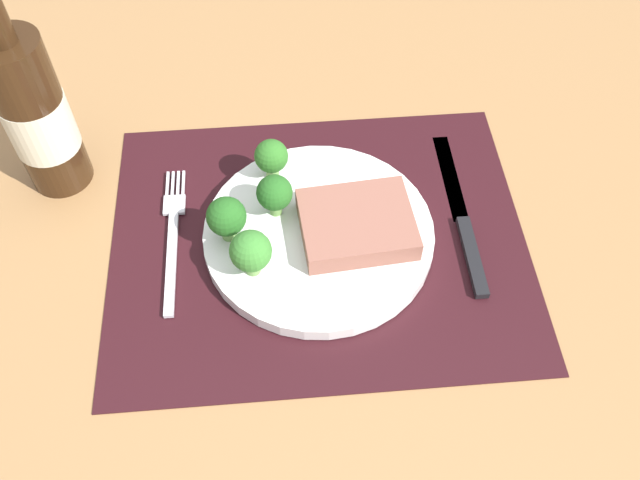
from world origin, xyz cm
name	(u,v)px	position (x,y,z in cm)	size (l,w,h in cm)	color
ground_plane	(319,248)	(0.00, 0.00, -1.50)	(140.00, 110.00, 3.00)	#996D42
placemat	(319,240)	(0.00, 0.00, 0.15)	(44.51, 35.89, 0.30)	black
plate	(319,234)	(0.00, 0.00, 1.10)	(24.55, 24.55, 1.60)	white
steak	(357,224)	(3.96, -0.52, 3.15)	(11.61, 9.51, 2.50)	#8C5647
broccoli_back_left	(251,252)	(-7.04, -4.56, 5.18)	(4.24, 4.24, 5.52)	#6B994C
broccoli_center	(275,193)	(-4.39, 2.79, 5.03)	(3.85, 3.85, 5.17)	#6B994C
broccoli_front_edge	(226,219)	(-9.40, -0.17, 5.07)	(4.14, 4.14, 5.37)	#6B994C
broccoli_near_steak	(271,157)	(-4.51, 8.12, 4.87)	(3.73, 3.73, 4.98)	#6B994C
fork	(173,237)	(-15.66, 1.42, 0.55)	(2.40, 19.20, 0.50)	silver
knife	(463,223)	(15.88, 0.53, 0.60)	(1.80, 23.00, 0.80)	black
wine_bottle	(35,112)	(-28.73, 11.68, 10.10)	(6.95, 6.95, 28.31)	#331E0F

